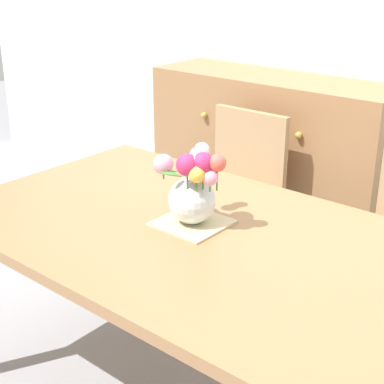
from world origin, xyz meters
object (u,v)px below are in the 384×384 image
at_px(chair_left, 236,188).
at_px(dresser, 270,164).
at_px(flower_vase, 193,186).
at_px(dining_table, 197,251).

bearing_deg(chair_left, dresser, -77.98).
xyz_separation_m(dresser, flower_vase, (0.51, -1.30, 0.39)).
distance_m(chair_left, dresser, 0.48).
bearing_deg(dresser, dining_table, -67.52).
relative_size(dining_table, flower_vase, 6.54).
bearing_deg(dining_table, chair_left, 117.65).
bearing_deg(flower_vase, dresser, 111.39).
xyz_separation_m(chair_left, dresser, (-0.10, 0.47, -0.02)).
bearing_deg(dining_table, flower_vase, 146.78).
bearing_deg(flower_vase, dining_table, -33.22).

